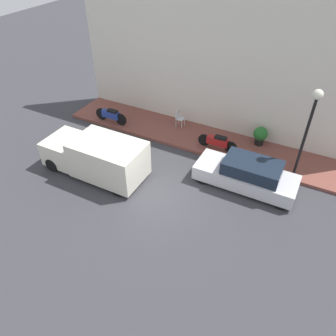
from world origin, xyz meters
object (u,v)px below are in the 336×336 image
(delivery_van, at_px, (96,156))
(motorcycle_blue, at_px, (111,115))
(cafe_chair, at_px, (179,118))
(streetlamp, at_px, (311,117))
(potted_plant, at_px, (260,135))
(parked_car, at_px, (247,174))
(motorcycle_red, at_px, (218,142))

(delivery_van, xyz_separation_m, motorcycle_blue, (3.81, 1.92, -0.33))
(motorcycle_blue, distance_m, cafe_chair, 3.79)
(streetlamp, distance_m, potted_plant, 3.69)
(motorcycle_blue, distance_m, streetlamp, 10.28)
(potted_plant, bearing_deg, streetlamp, -131.31)
(cafe_chair, bearing_deg, parked_car, -122.30)
(motorcycle_blue, xyz_separation_m, cafe_chair, (1.38, -3.53, 0.08))
(parked_car, relative_size, motorcycle_red, 2.16)
(motorcycle_blue, bearing_deg, motorcycle_red, -87.44)
(cafe_chair, bearing_deg, motorcycle_red, -112.61)
(delivery_van, distance_m, potted_plant, 8.11)
(parked_car, relative_size, streetlamp, 1.04)
(motorcycle_red, xyz_separation_m, cafe_chair, (1.10, 2.64, 0.10))
(cafe_chair, bearing_deg, potted_plant, -86.39)
(parked_car, relative_size, cafe_chair, 4.85)
(motorcycle_blue, bearing_deg, potted_plant, -78.17)
(motorcycle_blue, relative_size, potted_plant, 2.07)
(parked_car, bearing_deg, streetlamp, -50.29)
(parked_car, height_order, potted_plant, parked_car)
(parked_car, height_order, delivery_van, delivery_van)
(potted_plant, bearing_deg, motorcycle_red, 128.56)
(delivery_van, distance_m, cafe_chair, 5.44)
(streetlamp, relative_size, potted_plant, 4.35)
(parked_car, height_order, cafe_chair, parked_car)
(motorcycle_red, distance_m, streetlamp, 4.61)
(motorcycle_blue, relative_size, cafe_chair, 2.22)
(streetlamp, height_order, potted_plant, streetlamp)
(streetlamp, bearing_deg, potted_plant, 48.69)
(potted_plant, bearing_deg, parked_car, -174.33)
(delivery_van, bearing_deg, potted_plant, -47.59)
(motorcycle_red, bearing_deg, parked_car, -132.30)
(parked_car, bearing_deg, motorcycle_blue, 79.06)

